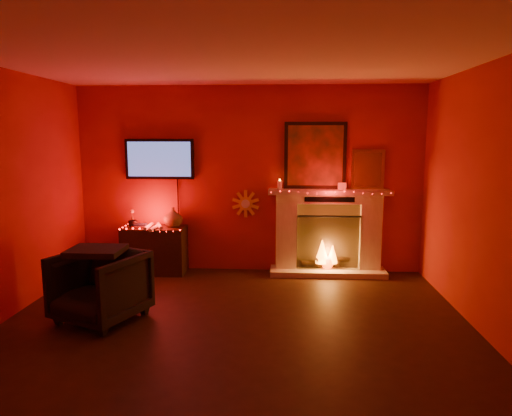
{
  "coord_description": "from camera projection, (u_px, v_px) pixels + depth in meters",
  "views": [
    {
      "loc": [
        0.49,
        -4.11,
        1.97
      ],
      "look_at": [
        0.15,
        1.7,
        1.06
      ],
      "focal_mm": 32.0,
      "sensor_mm": 36.0,
      "label": 1
    }
  ],
  "objects": [
    {
      "name": "fireplace",
      "position": [
        327.0,
        224.0,
        6.56
      ],
      "size": [
        1.72,
        0.4,
        2.18
      ],
      "color": "beige",
      "rests_on": "floor"
    },
    {
      "name": "sunburst_clock",
      "position": [
        246.0,
        204.0,
        6.68
      ],
      "size": [
        0.4,
        0.03,
        0.4
      ],
      "color": "gold",
      "rests_on": "room"
    },
    {
      "name": "tv",
      "position": [
        160.0,
        159.0,
        6.62
      ],
      "size": [
        1.0,
        0.07,
        1.24
      ],
      "color": "black",
      "rests_on": "room"
    },
    {
      "name": "armchair",
      "position": [
        100.0,
        286.0,
        4.9
      ],
      "size": [
        1.07,
        1.08,
        0.76
      ],
      "primitive_type": "imported",
      "rotation": [
        0.0,
        0.0,
        -0.41
      ],
      "color": "black",
      "rests_on": "floor"
    },
    {
      "name": "room",
      "position": [
        229.0,
        205.0,
        4.18
      ],
      "size": [
        5.0,
        5.0,
        5.0
      ],
      "color": "black",
      "rests_on": "ground"
    },
    {
      "name": "console_table",
      "position": [
        156.0,
        247.0,
        6.63
      ],
      "size": [
        0.89,
        0.58,
        0.96
      ],
      "color": "black",
      "rests_on": "floor"
    }
  ]
}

